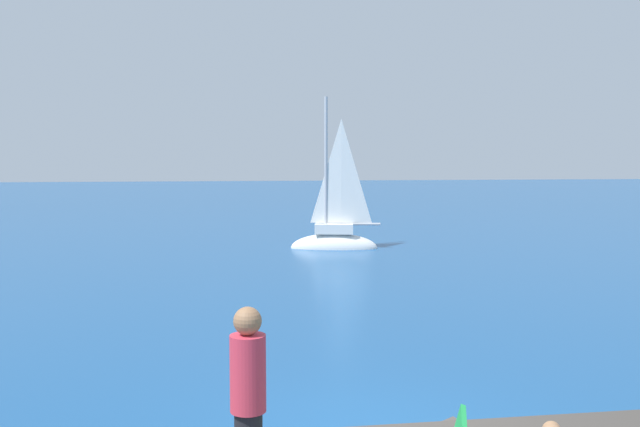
{
  "coord_description": "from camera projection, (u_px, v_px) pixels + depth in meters",
  "views": [
    {
      "loc": [
        -1.68,
        -7.8,
        3.41
      ],
      "look_at": [
        1.17,
        13.58,
        1.57
      ],
      "focal_mm": 39.81,
      "sensor_mm": 36.0,
      "label": 1
    }
  ],
  "objects": [
    {
      "name": "person_standing",
      "position": [
        248.0,
        403.0,
        5.48
      ],
      "size": [
        0.28,
        0.28,
        1.62
      ],
      "rotation": [
        0.0,
        0.0,
        6.05
      ],
      "color": "black",
      "rests_on": "shore_ledge"
    },
    {
      "name": "sailboat_near",
      "position": [
        334.0,
        239.0,
        25.45
      ],
      "size": [
        3.27,
        1.59,
        5.94
      ],
      "rotation": [
        0.0,
        0.0,
        2.97
      ],
      "color": "white",
      "rests_on": "ground"
    }
  ]
}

